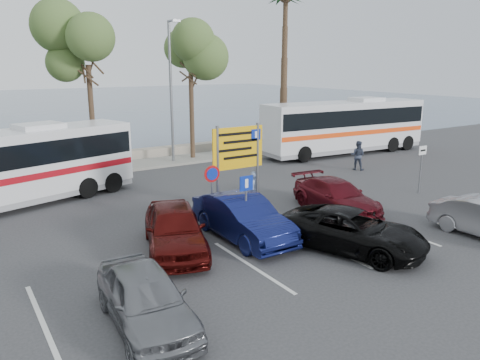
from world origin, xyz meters
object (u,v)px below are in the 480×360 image
street_lamp_right (171,85)px  car_silver_a (146,298)px  pedestrian_near (253,191)px  pedestrian_far (358,155)px  direction_sign (238,155)px  car_blue (243,218)px  coach_bus_right (345,128)px  car_red (175,228)px  car_maroon (336,196)px  suv_black (352,230)px  coach_bus_left (4,172)px

street_lamp_right → car_silver_a: (-8.00, -15.92, -3.92)m
pedestrian_near → pedestrian_far: 9.70m
direction_sign → car_blue: bearing=-118.8°
direction_sign → coach_bus_right: 14.85m
car_blue → car_red: car_red is taller
pedestrian_far → car_maroon: bearing=92.6°
suv_black → pedestrian_near: pedestrian_near is taller
coach_bus_right → car_silver_a: 22.92m
coach_bus_left → suv_black: size_ratio=2.34×
coach_bus_left → car_maroon: size_ratio=2.50×
coach_bus_right → pedestrian_far: coach_bus_right is taller
street_lamp_right → direction_sign: street_lamp_right is taller
coach_bus_left → car_silver_a: coach_bus_left is taller
coach_bus_right → pedestrian_near: (-12.10, -7.13, -0.86)m
coach_bus_left → car_silver_a: 11.59m
street_lamp_right → pedestrian_far: (8.00, -7.02, -3.78)m
car_maroon → direction_sign: bearing=160.6°
coach_bus_right → coach_bus_left: bearing=-176.0°
coach_bus_right → pedestrian_near: coach_bus_right is taller
car_red → direction_sign: bearing=47.3°
car_silver_a → pedestrian_near: bearing=44.4°
pedestrian_far → car_blue: bearing=80.7°
car_blue → pedestrian_far: 12.48m
pedestrian_far → car_silver_a: bearing=83.7°
coach_bus_left → car_red: 8.76m
car_blue → suv_black: car_blue is taller
direction_sign → pedestrian_near: direction_sign is taller
direction_sign → car_red: size_ratio=0.81×
car_blue → suv_black: size_ratio=0.96×
car_silver_a → car_maroon: bearing=26.2°
coach_bus_left → coach_bus_right: size_ratio=0.94×
suv_black → car_red: bearing=127.7°
direction_sign → pedestrian_near: bearing=11.9°
direction_sign → coach_bus_right: size_ratio=0.31×
coach_bus_left → coach_bus_right: bearing=4.0°
pedestrian_near → suv_black: bearing=56.2°
car_maroon → pedestrian_far: 8.12m
suv_black → car_blue: bearing=110.9°
suv_black → coach_bus_right: bearing=25.5°
coach_bus_left → car_red: (3.90, -7.81, -0.80)m
direction_sign → car_red: bearing=-151.6°
suv_black → pedestrian_far: 12.03m
direction_sign → suv_black: (1.20, -4.90, -1.78)m
car_silver_a → pedestrian_near: size_ratio=2.42×
suv_black → pedestrian_near: size_ratio=2.87×
car_silver_a → car_red: size_ratio=0.89×
coach_bus_right → suv_black: bearing=-133.8°
street_lamp_right → car_red: size_ratio=1.80×
car_blue → pedestrian_near: 3.11m
suv_black → car_maroon: bearing=32.4°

